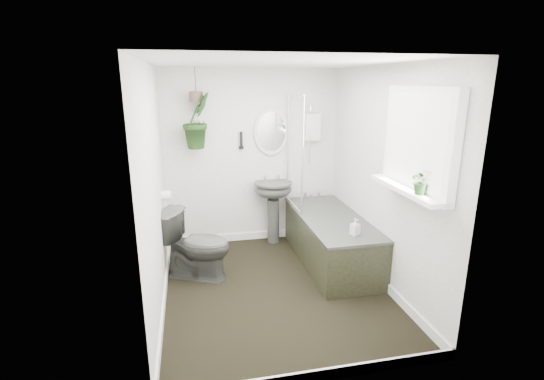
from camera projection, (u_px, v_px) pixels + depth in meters
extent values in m
cube|color=black|center=(275.00, 289.00, 4.22)|extent=(2.30, 2.80, 0.02)
cube|color=white|center=(275.00, 62.00, 3.59)|extent=(2.30, 2.80, 0.02)
cube|color=white|center=(252.00, 158.00, 5.23)|extent=(2.30, 0.02, 2.30)
cube|color=white|center=(321.00, 238.00, 2.58)|extent=(2.30, 0.02, 2.30)
cube|color=white|center=(154.00, 191.00, 3.67)|extent=(0.02, 2.80, 2.30)
cube|color=white|center=(383.00, 178.00, 4.14)|extent=(0.02, 2.80, 2.30)
cube|color=white|center=(275.00, 284.00, 4.20)|extent=(2.30, 2.80, 0.10)
cube|color=white|center=(312.00, 127.00, 5.22)|extent=(0.20, 0.10, 0.35)
ellipsoid|color=silver|center=(271.00, 131.00, 5.15)|extent=(0.46, 0.03, 0.62)
cylinder|color=black|center=(241.00, 140.00, 5.09)|extent=(0.04, 0.04, 0.22)
cylinder|color=white|center=(166.00, 195.00, 4.41)|extent=(0.11, 0.11, 0.11)
cube|color=white|center=(419.00, 141.00, 3.33)|extent=(0.08, 1.00, 0.90)
cube|color=white|center=(407.00, 189.00, 3.43)|extent=(0.18, 1.00, 0.04)
cube|color=white|center=(414.00, 141.00, 3.32)|extent=(0.01, 0.86, 0.76)
imported|color=#383A36|center=(196.00, 244.00, 4.37)|extent=(0.87, 0.71, 0.78)
imported|color=black|center=(422.00, 181.00, 3.18)|extent=(0.23, 0.22, 0.21)
imported|color=black|center=(197.00, 120.00, 4.80)|extent=(0.48, 0.48, 0.68)
imported|color=black|center=(355.00, 227.00, 4.12)|extent=(0.10, 0.10, 0.18)
cylinder|color=brown|center=(196.00, 97.00, 4.73)|extent=(0.16, 0.16, 0.12)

